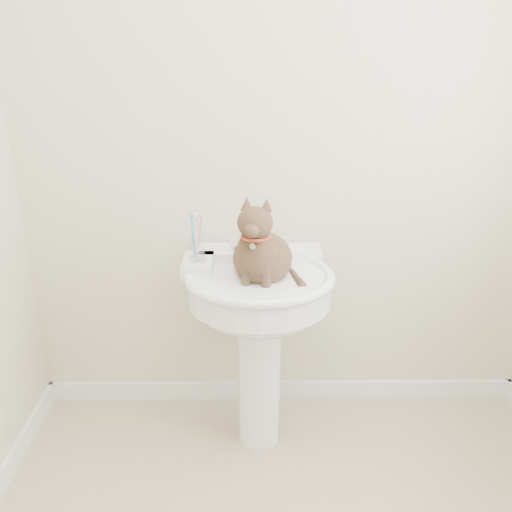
{
  "coord_description": "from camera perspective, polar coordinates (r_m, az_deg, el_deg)",
  "views": [
    {
      "loc": [
        -0.14,
        -1.07,
        1.59
      ],
      "look_at": [
        -0.12,
        0.8,
        0.85
      ],
      "focal_mm": 38.0,
      "sensor_mm": 36.0,
      "label": 1
    }
  ],
  "objects": [
    {
      "name": "wall_back",
      "position": [
        2.21,
        3.19,
        12.66
      ],
      "size": [
        2.2,
        0.0,
        2.5
      ],
      "primitive_type": null,
      "color": "beige",
      "rests_on": "ground"
    },
    {
      "name": "baseboard_back",
      "position": [
        2.66,
        2.66,
        -13.9
      ],
      "size": [
        2.2,
        0.02,
        0.09
      ],
      "primitive_type": "cube",
      "color": "white",
      "rests_on": "floor"
    },
    {
      "name": "pedestal_sink",
      "position": [
        2.11,
        0.31,
        -5.4
      ],
      "size": [
        0.59,
        0.57,
        0.81
      ],
      "color": "white",
      "rests_on": "floor"
    },
    {
      "name": "faucet",
      "position": [
        2.16,
        0.32,
        1.39
      ],
      "size": [
        0.28,
        0.12,
        0.14
      ],
      "color": "silver",
      "rests_on": "pedestal_sink"
    },
    {
      "name": "soap_bar",
      "position": [
        2.25,
        1.36,
        1.53
      ],
      "size": [
        0.1,
        0.07,
        0.03
      ],
      "primitive_type": "cube",
      "rotation": [
        0.0,
        0.0,
        -0.18
      ],
      "color": "orange",
      "rests_on": "pedestal_sink"
    },
    {
      "name": "toothbrush_cup",
      "position": [
        2.08,
        -6.24,
        0.76
      ],
      "size": [
        0.07,
        0.07,
        0.18
      ],
      "rotation": [
        0.0,
        0.0,
        -0.13
      ],
      "color": "silver",
      "rests_on": "pedestal_sink"
    },
    {
      "name": "cat",
      "position": [
        2.0,
        0.62,
        0.27
      ],
      "size": [
        0.25,
        0.31,
        0.45
      ],
      "rotation": [
        0.0,
        0.0,
        -0.24
      ],
      "color": "brown",
      "rests_on": "pedestal_sink"
    }
  ]
}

